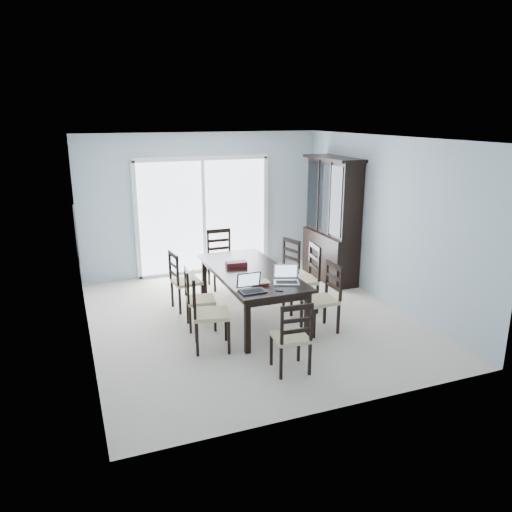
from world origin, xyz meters
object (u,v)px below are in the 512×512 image
Objects in this scene: chair_right_mid at (307,270)px; laptop_silver at (286,279)px; chair_left_mid at (194,292)px; china_hutch at (332,221)px; hot_tub at (161,239)px; laptop_dark at (253,288)px; chair_right_far at (286,261)px; chair_end_far at (221,252)px; game_box at (236,264)px; cell_phone at (280,290)px; dining_table at (251,275)px; chair_end_near at (293,330)px; chair_left_near at (203,304)px; chair_left_far at (181,275)px; chair_right_near at (327,290)px.

laptop_silver is (-0.68, -0.74, 0.17)m from chair_right_mid.
chair_left_mid is at bearing 168.09° from laptop_silver.
china_hutch reaches higher than laptop_silver.
chair_right_mid reaches higher than hot_tub.
laptop_silver reaches higher than laptop_dark.
chair_end_far is (-0.88, 0.82, 0.04)m from chair_right_far.
game_box is (-1.06, -0.54, 0.22)m from chair_right_far.
game_box is at bearing 99.18° from chair_right_far.
cell_phone is (-0.00, -2.54, 0.15)m from chair_end_far.
chair_left_mid is 3.48m from hot_tub.
dining_table is at bearing 100.27° from chair_right_mid.
chair_right_far reaches higher than chair_end_near.
cell_phone is at bearing 145.45° from chair_right_mid.
chair_right_far reaches higher than laptop_dark.
hot_tub is (-0.69, 4.40, -0.28)m from cell_phone.
china_hutch is 3.52m from hot_tub.
chair_left_mid is at bearing -178.90° from dining_table.
dining_table is 1.00× the size of china_hutch.
laptop_silver is at bearing 137.62° from chair_right_far.
laptop_silver is at bearing 74.48° from chair_end_near.
chair_left_near is at bearing -93.40° from hot_tub.
chair_left_far is at bearing 108.79° from laptop_dark.
cell_phone is at bearing -15.88° from laptop_dark.
chair_left_near is 3.81× the size of game_box.
china_hutch reaches higher than cell_phone.
laptop_dark is 0.17× the size of hot_tub.
chair_end_far is 2.48m from laptop_dark.
chair_left_near reaches higher than laptop_silver.
chair_end_near is at bearing 88.63° from chair_end_far.
laptop_dark is (0.55, -0.83, 0.27)m from chair_left_mid.
chair_right_far reaches higher than cell_phone.
chair_right_near reaches higher than chair_end_near.
china_hutch is 2.04× the size of chair_right_far.
chair_right_mid is at bearing 79.38° from cell_phone.
chair_right_mid is 3.66× the size of laptop_dark.
chair_left_mid reaches higher than dining_table.
china_hutch is 3.14m from laptop_dark.
china_hutch is 1.84× the size of chair_right_mid.
chair_left_mid is 0.98× the size of chair_end_near.
chair_end_near reaches higher than cell_phone.
chair_left_mid is 0.80m from game_box.
chair_right_far is at bearing -59.59° from hot_tub.
game_box is (0.73, -0.49, 0.22)m from chair_left_far.
chair_left_near reaches higher than chair_end_near.
laptop_dark is (-0.18, 0.83, 0.26)m from chair_end_near.
cell_phone is 0.32× the size of game_box.
laptop_silver reaches higher than dining_table.
cell_phone is at bearing 91.27° from chair_end_far.
chair_left_mid is at bearing -4.77° from chair_left_far.
chair_right_mid is at bearing 67.17° from laptop_silver.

